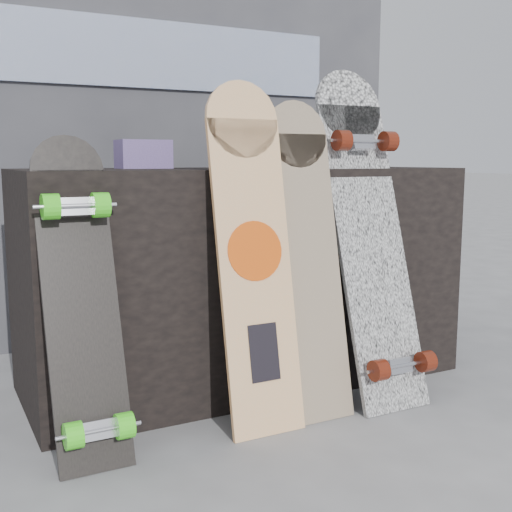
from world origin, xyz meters
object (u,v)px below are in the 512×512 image
vendor_table (244,276)px  longboard_geisha (253,246)px  skateboard_dark (81,295)px  longboard_cascadia (370,228)px  longboard_celtic (307,249)px

vendor_table → longboard_geisha: (-0.16, -0.39, 0.17)m
longboard_geisha → skateboard_dark: size_ratio=1.19×
longboard_geisha → skateboard_dark: 0.53m
vendor_table → longboard_cascadia: size_ratio=1.39×
vendor_table → skateboard_dark: bearing=-151.4°
vendor_table → skateboard_dark: (-0.68, -0.37, 0.06)m
longboard_cascadia → longboard_celtic: bearing=-176.2°
vendor_table → skateboard_dark: skateboard_dark is taller
vendor_table → longboard_cascadia: longboard_cascadia is taller
longboard_celtic → longboard_cascadia: (0.26, 0.02, 0.05)m
longboard_celtic → longboard_cascadia: 0.27m
longboard_celtic → longboard_cascadia: size_ratio=0.89×
longboard_geisha → vendor_table: bearing=67.5°
longboard_geisha → skateboard_dark: longboard_geisha is taller
vendor_table → longboard_geisha: longboard_geisha is taller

